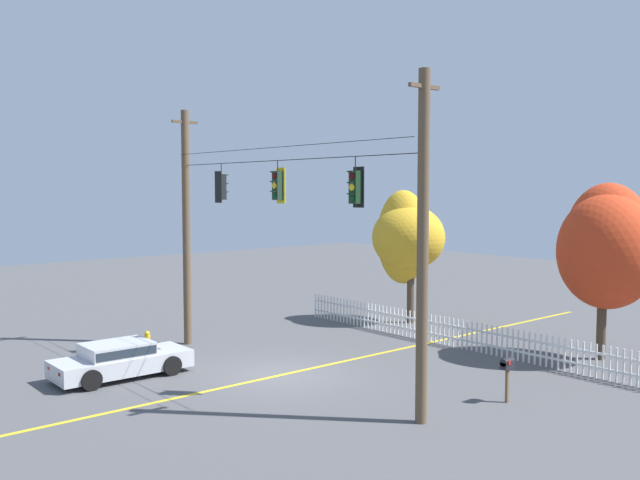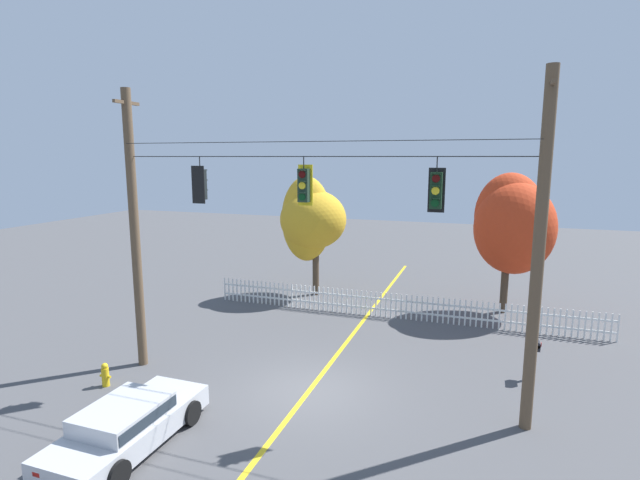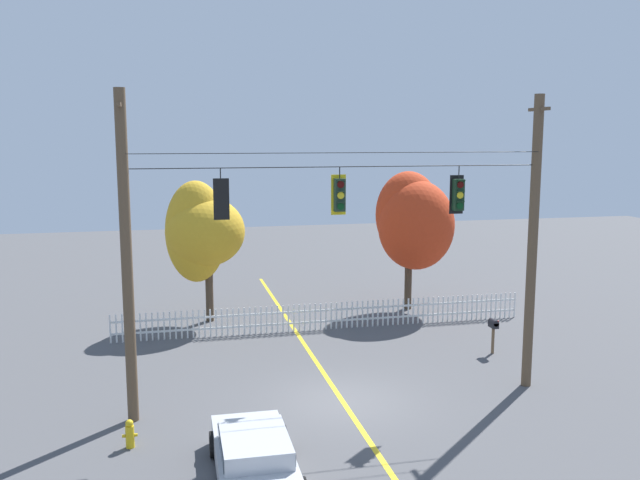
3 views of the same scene
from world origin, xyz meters
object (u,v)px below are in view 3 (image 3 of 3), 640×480
Objects in this scene: traffic_signal_eastbound_side at (458,195)px; roadside_mailbox at (493,326)px; traffic_signal_westbound_side at (339,195)px; autumn_maple_near_fence at (201,232)px; autumn_maple_mid at (413,221)px; parked_car at (254,456)px; traffic_signal_northbound_secondary at (221,199)px; fire_hydrant at (130,434)px.

traffic_signal_eastbound_side reaches higher than roadside_mailbox.
traffic_signal_westbound_side is 10.69m from autumn_maple_near_fence.
autumn_maple_mid is at bearing 76.67° from traffic_signal_eastbound_side.
autumn_maple_near_fence is at bearing 91.66° from parked_car.
traffic_signal_westbound_side is at bearing 0.31° from traffic_signal_northbound_secondary.
roadside_mailbox is at bearing 46.69° from traffic_signal_eastbound_side.
traffic_signal_eastbound_side is 11.29m from fire_hydrant.
fire_hydrant is at bearing 140.47° from parked_car.
autumn_maple_near_fence is at bearing 90.51° from traffic_signal_northbound_secondary.
traffic_signal_westbound_side is 8.48m from fire_hydrant.
roadside_mailbox is (9.65, 7.25, 0.44)m from parked_car.
parked_car is (-9.03, -14.05, -3.46)m from autumn_maple_mid.
fire_hydrant is (-2.56, -1.71, -5.79)m from traffic_signal_northbound_secondary.
traffic_signal_westbound_side is 0.96× the size of traffic_signal_eastbound_side.
fire_hydrant is (-2.47, -11.58, -3.51)m from autumn_maple_near_fence.
fire_hydrant is (-2.88, 2.38, -0.24)m from parked_car.
traffic_signal_northbound_secondary is 0.97× the size of traffic_signal_eastbound_side.
traffic_signal_northbound_secondary is at bearing -179.69° from traffic_signal_westbound_side.
traffic_signal_eastbound_side is at bearing -133.31° from roadside_mailbox.
traffic_signal_eastbound_side is 0.23× the size of autumn_maple_mid.
traffic_signal_northbound_secondary is 1.09× the size of roadside_mailbox.
traffic_signal_eastbound_side reaches higher than parked_car.
fire_hydrant is at bearing -135.56° from autumn_maple_mid.
roadside_mailbox is (0.61, -6.80, -3.03)m from autumn_maple_mid.
autumn_maple_mid is at bearing 0.60° from autumn_maple_near_fence.
autumn_maple_near_fence is 4.69× the size of roadside_mailbox.
traffic_signal_westbound_side is 7.57m from parked_car.
traffic_signal_eastbound_side is at bearing 10.25° from fire_hydrant.
traffic_signal_northbound_secondary is at bearing 33.70° from fire_hydrant.
parked_car is 12.08m from roadside_mailbox.
roadside_mailbox is (6.61, 3.15, -5.14)m from traffic_signal_westbound_side.
autumn_maple_mid is 4.90× the size of roadside_mailbox.
traffic_signal_northbound_secondary is 3.35m from traffic_signal_westbound_side.
traffic_signal_northbound_secondary is 1.02× the size of traffic_signal_westbound_side.
parked_car is (0.32, -4.08, -5.55)m from traffic_signal_northbound_secondary.
traffic_signal_westbound_side is at bearing 16.27° from fire_hydrant.
traffic_signal_westbound_side and traffic_signal_eastbound_side have the same top height.
autumn_maple_near_fence reaches higher than roadside_mailbox.
autumn_maple_mid is at bearing 44.44° from fire_hydrant.
autumn_maple_mid is at bearing 46.84° from traffic_signal_northbound_secondary.
parked_car is at bearing -143.05° from roadside_mailbox.
parked_car is (-6.67, -4.10, -5.52)m from traffic_signal_eastbound_side.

